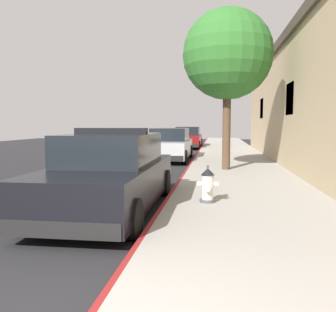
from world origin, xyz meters
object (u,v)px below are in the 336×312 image
(police_cruiser, at_px, (111,174))
(parked_car_dark_far, at_px, (188,138))
(fire_hydrant, at_px, (208,185))
(street_tree, at_px, (228,55))
(parked_car_silver_ahead, at_px, (170,145))

(police_cruiser, relative_size, parked_car_dark_far, 1.00)
(fire_hydrant, bearing_deg, street_tree, 84.67)
(police_cruiser, bearing_deg, parked_car_silver_ahead, 90.68)
(police_cruiser, distance_m, fire_hydrant, 1.98)
(parked_car_dark_far, xyz_separation_m, fire_hydrant, (1.90, -19.08, -0.22))
(parked_car_silver_ahead, relative_size, fire_hydrant, 6.37)
(parked_car_dark_far, distance_m, street_tree, 14.24)
(parked_car_silver_ahead, height_order, parked_car_dark_far, same)
(parked_car_dark_far, distance_m, fire_hydrant, 19.18)
(parked_car_silver_ahead, distance_m, fire_hydrant, 10.15)
(parked_car_dark_far, relative_size, fire_hydrant, 6.37)
(police_cruiser, height_order, parked_car_silver_ahead, police_cruiser)
(street_tree, bearing_deg, parked_car_dark_far, 100.06)
(street_tree, bearing_deg, fire_hydrant, -95.33)
(police_cruiser, xyz_separation_m, parked_car_dark_far, (0.04, 19.39, -0.00))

